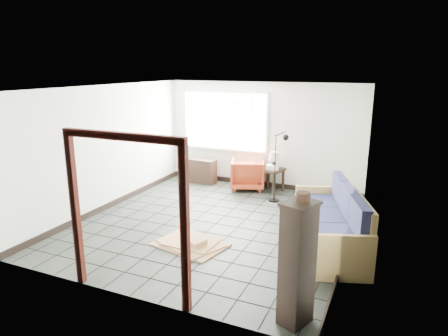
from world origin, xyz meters
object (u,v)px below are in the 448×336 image
at_px(futon_sofa, 333,226).
at_px(side_table, 271,172).
at_px(armchair, 248,172).
at_px(tall_shelf, 297,263).

height_order(futon_sofa, side_table, futon_sofa).
height_order(armchair, side_table, armchair).
bearing_deg(side_table, futon_sofa, -53.56).
height_order(futon_sofa, tall_shelf, tall_shelf).
relative_size(armchair, side_table, 1.28).
distance_m(futon_sofa, armchair, 3.52).
bearing_deg(tall_shelf, side_table, 131.88).
xyz_separation_m(futon_sofa, armchair, (-2.47, 2.52, 0.03)).
height_order(armchair, tall_shelf, tall_shelf).
bearing_deg(side_table, tall_shelf, -69.56).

